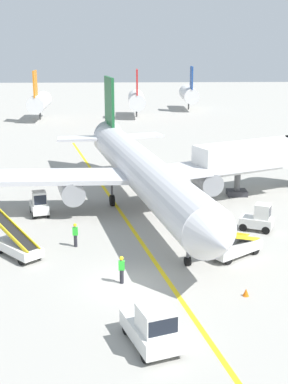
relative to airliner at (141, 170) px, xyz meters
The scene contains 16 objects.
ground_plane 14.72m from the airliner, 94.68° to the right, with size 300.00×300.00×0.00m, color #9E9B93.
taxi_line_yellow 9.88m from the airliner, 89.28° to the right, with size 0.30×80.00×0.01m, color yellow.
airliner is the anchor object (origin of this frame).
jet_bridge 12.79m from the airliner, 22.81° to the left, with size 12.74×7.76×4.85m.
pushback_tug 20.98m from the airliner, 90.41° to the right, with size 2.98×4.02×2.20m.
baggage_tug_near_wing 10.59m from the airliner, 33.22° to the right, with size 2.72×2.18×2.10m.
baggage_tug_by_cargo_door 8.81m from the airliner, 170.00° to the right, with size 1.91×2.67×2.10m.
belt_loader_forward_hold 12.26m from the airliner, 61.15° to the right, with size 4.77×3.97×2.59m.
belt_loader_aft_hold 13.22m from the airliner, 131.11° to the right, with size 4.31×4.52×2.59m.
ground_crew_marshaller 9.93m from the airliner, 120.07° to the right, with size 0.36×0.24×1.70m.
ground_crew_wing_walker 14.46m from the airliner, 96.49° to the right, with size 0.36×0.24×1.70m.
safety_cone_nose_left 7.28m from the airliner, 67.57° to the right, with size 0.36×0.36×0.44m, color orange.
safety_cone_wingtip_left 17.20m from the airliner, 71.55° to the right, with size 0.36×0.36×0.44m, color orange.
distant_aircraft_far_left 54.38m from the airliner, 107.41° to the left, with size 3.00×10.10×8.80m.
distant_aircraft_mid_left 54.96m from the airliner, 88.94° to the left, with size 3.00×10.10×8.80m.
distant_aircraft_mid_right 66.10m from the airliner, 79.63° to the left, with size 3.00×10.10×8.80m.
Camera 1 is at (-0.23, -28.24, 13.84)m, focal length 49.29 mm.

